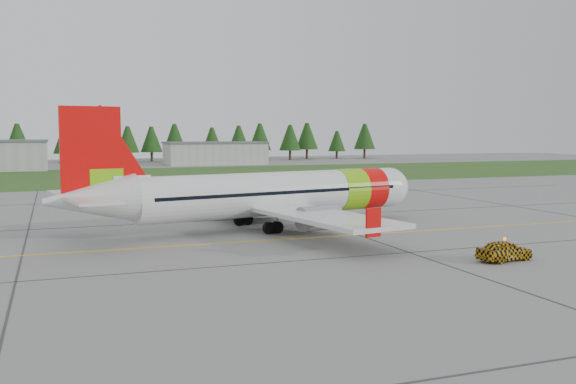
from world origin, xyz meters
name	(u,v)px	position (x,y,z in m)	size (l,w,h in m)	color
ground	(272,263)	(0.00, 0.00, 0.00)	(320.00, 320.00, 0.00)	gray
aircraft	(268,194)	(4.32, 13.81, 2.92)	(33.24, 31.06, 10.14)	silver
follow_me_car	(505,231)	(14.30, -4.53, 1.97)	(1.59, 1.34, 3.94)	#EAAC0D
grass_strip	(128,176)	(0.00, 82.00, 0.01)	(320.00, 50.00, 0.03)	#30561E
taxi_guideline	(238,242)	(0.00, 8.00, 0.01)	(120.00, 0.25, 0.02)	gold
hangar_east	(215,154)	(25.00, 118.00, 2.60)	(24.00, 12.00, 5.20)	#A8A8A3
treeline	(104,143)	(0.00, 138.00, 5.00)	(160.00, 8.00, 10.00)	#1C3F14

